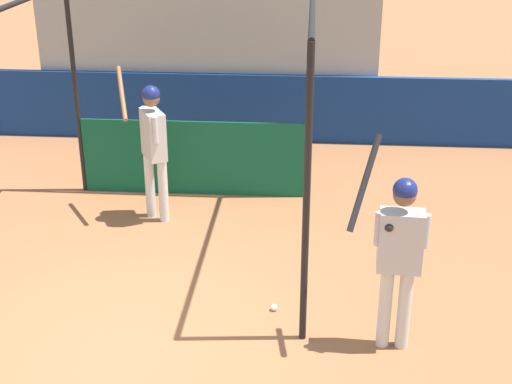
{
  "coord_description": "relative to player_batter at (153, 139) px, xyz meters",
  "views": [
    {
      "loc": [
        1.81,
        -5.7,
        4.2
      ],
      "look_at": [
        1.24,
        1.67,
        1.02
      ],
      "focal_mm": 50.0,
      "sensor_mm": 36.0,
      "label": 1
    }
  ],
  "objects": [
    {
      "name": "player_batter",
      "position": [
        0.0,
        0.0,
        0.0
      ],
      "size": [
        0.77,
        0.76,
        2.01
      ],
      "rotation": [
        0.0,
        0.0,
        2.07
      ],
      "color": "silver",
      "rests_on": "ground"
    },
    {
      "name": "outfield_wall",
      "position": [
        0.23,
        3.36,
        -0.55
      ],
      "size": [
        24.0,
        0.12,
        1.2
      ],
      "color": "navy",
      "rests_on": "ground"
    },
    {
      "name": "ground_plane",
      "position": [
        0.23,
        -3.05,
        -1.15
      ],
      "size": [
        60.0,
        60.0,
        0.0
      ],
      "primitive_type": "plane",
      "color": "#935B38"
    },
    {
      "name": "batting_cage",
      "position": [
        0.38,
        0.14,
        0.16
      ],
      "size": [
        3.4,
        3.66,
        3.03
      ],
      "color": "black",
      "rests_on": "ground"
    },
    {
      "name": "player_waiting",
      "position": [
        2.92,
        -2.75,
        -0.06
      ],
      "size": [
        0.78,
        0.54,
        2.13
      ],
      "rotation": [
        0.0,
        0.0,
        3.09
      ],
      "color": "silver",
      "rests_on": "ground"
    },
    {
      "name": "bleacher_section",
      "position": [
        0.23,
        5.42,
        0.49
      ],
      "size": [
        5.95,
        4.0,
        3.28
      ],
      "color": "#9E9E99",
      "rests_on": "ground"
    },
    {
      "name": "baseball",
      "position": [
        1.73,
        -2.21,
        -1.11
      ],
      "size": [
        0.07,
        0.07,
        0.07
      ],
      "color": "white",
      "rests_on": "ground"
    }
  ]
}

